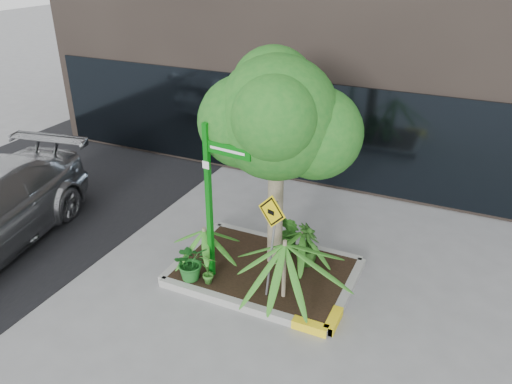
% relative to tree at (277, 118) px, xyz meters
% --- Properties ---
extents(ground, '(80.00, 80.00, 0.00)m').
position_rel_tree_xyz_m(ground, '(-0.26, -0.64, -3.02)').
color(ground, gray).
rests_on(ground, ground).
extents(asphalt_road, '(7.00, 80.00, 0.01)m').
position_rel_tree_xyz_m(asphalt_road, '(-6.76, -0.64, -3.02)').
color(asphalt_road, black).
rests_on(asphalt_road, ground).
extents(planter, '(3.35, 2.36, 0.15)m').
position_rel_tree_xyz_m(planter, '(-0.03, -0.36, -2.92)').
color(planter, '#9E9E99').
rests_on(planter, ground).
extents(tree, '(2.76, 2.45, 4.14)m').
position_rel_tree_xyz_m(tree, '(0.00, 0.00, 0.00)').
color(tree, gray).
rests_on(tree, ground).
extents(palm_front, '(1.27, 1.27, 1.41)m').
position_rel_tree_xyz_m(palm_front, '(0.58, -0.97, -1.81)').
color(palm_front, gray).
rests_on(palm_front, ground).
extents(palm_left, '(0.95, 0.95, 1.06)m').
position_rel_tree_xyz_m(palm_left, '(-1.10, -0.76, -2.08)').
color(palm_left, gray).
rests_on(palm_left, ground).
extents(palm_back, '(0.81, 0.81, 0.90)m').
position_rel_tree_xyz_m(palm_back, '(0.51, 0.14, -2.20)').
color(palm_back, gray).
rests_on(palm_back, ground).
extents(shrub_a, '(0.91, 0.91, 0.72)m').
position_rel_tree_xyz_m(shrub_a, '(-1.14, -1.19, -2.51)').
color(shrub_a, '#1B6120').
rests_on(shrub_a, planter).
extents(shrub_b, '(0.50, 0.50, 0.82)m').
position_rel_tree_xyz_m(shrub_b, '(0.59, 0.15, -2.46)').
color(shrub_b, '#295C1B').
rests_on(shrub_b, planter).
extents(shrub_c, '(0.34, 0.34, 0.63)m').
position_rel_tree_xyz_m(shrub_c, '(-0.79, -1.19, -2.56)').
color(shrub_c, '#317223').
rests_on(shrub_c, planter).
extents(shrub_d, '(0.65, 0.65, 0.84)m').
position_rel_tree_xyz_m(shrub_d, '(0.15, 0.39, -2.45)').
color(shrub_d, '#27611C').
rests_on(shrub_d, planter).
extents(street_sign_post, '(0.91, 0.96, 3.10)m').
position_rel_tree_xyz_m(street_sign_post, '(-0.79, -0.88, -1.11)').
color(street_sign_post, '#0A7812').
rests_on(street_sign_post, ground).
extents(cattle_sign, '(0.56, 0.27, 1.92)m').
position_rel_tree_xyz_m(cattle_sign, '(0.34, -0.97, -1.57)').
color(cattle_sign, slate).
rests_on(cattle_sign, ground).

